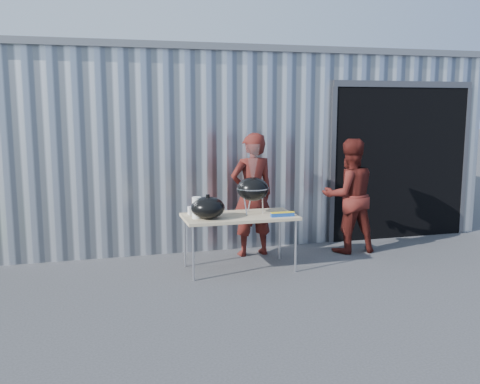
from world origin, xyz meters
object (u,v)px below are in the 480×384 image
object	(u,v)px
kettle_grill	(253,183)
person_bystander	(349,196)
folding_table	(239,218)
person_cook	(252,195)

from	to	relation	value
kettle_grill	person_bystander	distance (m)	1.71
folding_table	person_bystander	distance (m)	1.90
folding_table	kettle_grill	size ratio (longest dim) A/B	1.60
kettle_grill	person_bystander	world-z (taller)	person_bystander
folding_table	person_cook	distance (m)	0.78
person_cook	folding_table	bearing A→B (deg)	53.29
folding_table	person_bystander	world-z (taller)	person_bystander
folding_table	kettle_grill	bearing A→B (deg)	16.78
kettle_grill	person_cook	size ratio (longest dim) A/B	0.52
folding_table	kettle_grill	xyz separation A→B (m)	(0.20, 0.06, 0.46)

